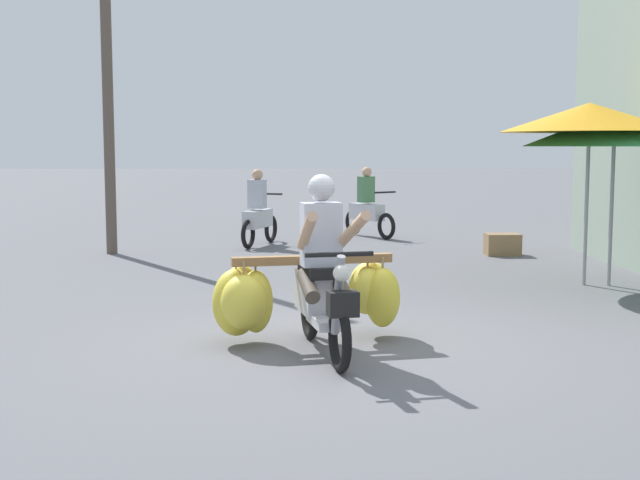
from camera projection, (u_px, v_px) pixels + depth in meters
ground_plane at (340, 348)px, 7.67m from camera, size 120.00×120.00×0.00m
motorbike_main_loaded at (308, 290)px, 7.74m from camera, size 1.87×1.92×1.58m
motorbike_distant_ahead_left at (258, 215)px, 15.38m from camera, size 0.72×1.55×1.40m
motorbike_distant_ahead_right at (367, 209)px, 16.93m from camera, size 0.95×1.42×1.40m
market_umbrella_near_shop at (590, 118)px, 10.88m from camera, size 2.29×2.29×2.37m
market_umbrella_further_along at (615, 129)px, 10.84m from camera, size 2.32×2.32×2.27m
produce_crate at (502, 244)px, 14.12m from camera, size 0.56×0.40×0.36m
utility_pole at (106, 44)px, 13.94m from camera, size 0.18×0.18×6.97m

